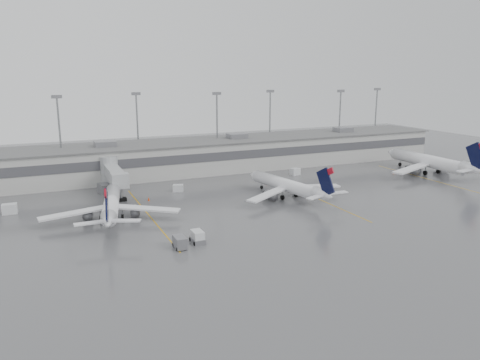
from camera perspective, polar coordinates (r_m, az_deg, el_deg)
name	(u,v)px	position (r m, az deg, el deg)	size (l,w,h in m)	color
ground	(298,245)	(73.08, 7.05, -7.81)	(260.00, 260.00, 0.00)	#4B4B4E
terminal	(185,157)	(123.57, -6.77, 2.86)	(152.00, 17.00, 9.45)	#B2B2AC
light_masts	(177,124)	(127.92, -7.64, 6.74)	(142.40, 8.00, 20.60)	gray
jet_bridge_right	(112,173)	(107.45, -15.30, 0.77)	(4.00, 17.20, 7.00)	#9A9D9F
stand_markings	(236,205)	(93.36, -0.50, -3.04)	(105.25, 40.00, 0.01)	#CC920C
jet_mid_left	(111,205)	(86.63, -15.45, -2.93)	(23.94, 27.09, 8.84)	white
jet_mid_right	(288,185)	(98.21, 5.89, -0.66)	(23.66, 26.74, 8.71)	white
jet_far_right	(431,161)	(130.37, 22.28, 2.11)	(29.17, 32.69, 10.58)	white
baggage_tug	(198,238)	(73.43, -5.20, -7.04)	(1.94, 2.97, 1.90)	silver
baggage_cart	(180,242)	(71.39, -7.34, -7.52)	(1.66, 2.85, 1.82)	slate
gse_uld_a	(10,209)	(97.44, -26.28, -3.17)	(2.62, 1.75, 1.86)	silver
gse_uld_b	(178,188)	(104.22, -7.55, -0.99)	(2.21, 1.48, 1.57)	silver
gse_uld_c	(295,172)	(120.84, 6.73, 1.03)	(2.42, 1.61, 1.71)	silver
gse_loader	(105,189)	(105.93, -16.19, -1.01)	(2.14, 3.42, 2.14)	slate
cone_b	(149,199)	(98.04, -11.07, -2.28)	(0.45, 0.45, 0.72)	#EA3B04
cone_c	(267,182)	(111.14, 3.26, -0.21)	(0.50, 0.50, 0.80)	#EA3B04
cone_d	(394,172)	(128.20, 18.24, 0.91)	(0.41, 0.41, 0.65)	#EA3B04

